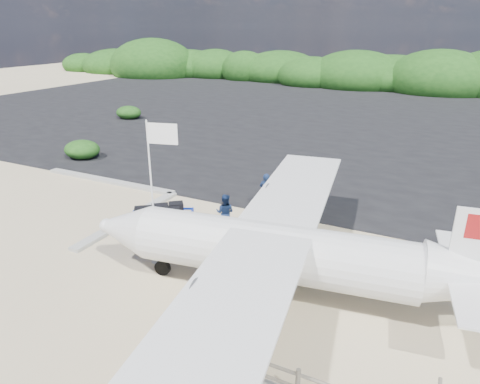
{
  "coord_description": "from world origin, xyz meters",
  "views": [
    {
      "loc": [
        8.22,
        -12.59,
        8.48
      ],
      "look_at": [
        0.29,
        3.49,
        1.51
      ],
      "focal_mm": 32.0,
      "sensor_mm": 36.0,
      "label": 1
    }
  ],
  "objects": [
    {
      "name": "ground",
      "position": [
        0.0,
        0.0,
        0.0
      ],
      "size": [
        160.0,
        160.0,
        0.0
      ],
      "primitive_type": "plane",
      "color": "beige"
    },
    {
      "name": "asphalt_apron",
      "position": [
        0.0,
        30.0,
        0.0
      ],
      "size": [
        90.0,
        50.0,
        0.04
      ],
      "primitive_type": null,
      "color": "#B2B2B2",
      "rests_on": "ground"
    },
    {
      "name": "lagoon",
      "position": [
        -9.0,
        1.5,
        0.0
      ],
      "size": [
        9.0,
        7.0,
        0.4
      ],
      "primitive_type": null,
      "color": "#B2B2B2",
      "rests_on": "ground"
    },
    {
      "name": "vegetation_band",
      "position": [
        0.0,
        55.0,
        0.0
      ],
      "size": [
        124.0,
        8.0,
        4.4
      ],
      "primitive_type": null,
      "color": "#B2B2B2",
      "rests_on": "ground"
    },
    {
      "name": "baggage_cart",
      "position": [
        -1.96,
        0.59,
        0.0
      ],
      "size": [
        3.19,
        2.61,
        1.39
      ],
      "primitive_type": null,
      "rotation": [
        0.0,
        0.0,
        0.43
      ],
      "color": "#0E31D6",
      "rests_on": "ground"
    },
    {
      "name": "flagpole",
      "position": [
        -1.02,
        -1.08,
        0.0
      ],
      "size": [
        1.18,
        0.71,
        5.51
      ],
      "primitive_type": null,
      "rotation": [
        0.0,
        0.0,
        0.24
      ],
      "color": "white",
      "rests_on": "ground"
    },
    {
      "name": "signboard",
      "position": [
        3.58,
        -3.0,
        0.0
      ],
      "size": [
        1.55,
        0.58,
        1.29
      ],
      "primitive_type": null,
      "rotation": [
        0.0,
        0.0,
        -0.28
      ],
      "color": "#4B1D15",
      "rests_on": "ground"
    },
    {
      "name": "crew_a",
      "position": [
        0.78,
        5.35,
        0.95
      ],
      "size": [
        0.7,
        0.46,
        1.89
      ],
      "primitive_type": "imported",
      "rotation": [
        0.0,
        0.0,
        3.13
      ],
      "color": "#15264F",
      "rests_on": "ground"
    },
    {
      "name": "crew_b",
      "position": [
        0.07,
        2.45,
        0.86
      ],
      "size": [
        0.94,
        0.79,
        1.72
      ],
      "primitive_type": "imported",
      "rotation": [
        0.0,
        0.0,
        3.32
      ],
      "color": "#15264F",
      "rests_on": "ground"
    },
    {
      "name": "crew_c",
      "position": [
        2.31,
        2.42,
        0.79
      ],
      "size": [
        0.94,
        0.42,
        1.58
      ],
      "primitive_type": "imported",
      "rotation": [
        0.0,
        0.0,
        3.18
      ],
      "color": "#15264F",
      "rests_on": "ground"
    },
    {
      "name": "aircraft_large",
      "position": [
        9.95,
        25.33,
        0.0
      ],
      "size": [
        18.83,
        18.83,
        4.98
      ],
      "primitive_type": null,
      "rotation": [
        0.0,
        0.0,
        3.29
      ],
      "color": "#B2B2B2",
      "rests_on": "ground"
    },
    {
      "name": "aircraft_small",
      "position": [
        -9.1,
        35.34,
        0.0
      ],
      "size": [
        10.37,
        10.37,
        2.71
      ],
      "primitive_type": null,
      "rotation": [
        0.0,
        0.0,
        3.69
      ],
      "color": "#B2B2B2",
      "rests_on": "ground"
    }
  ]
}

